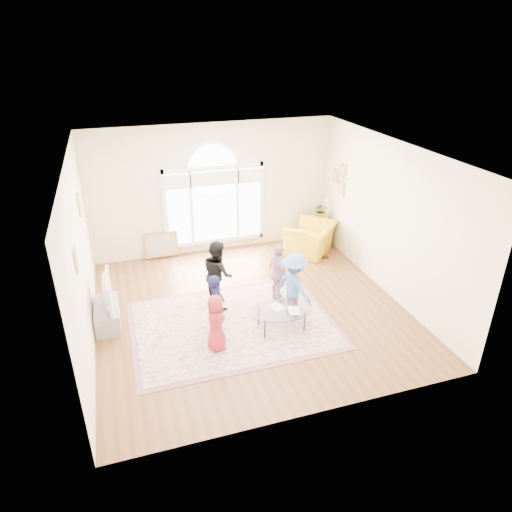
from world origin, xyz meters
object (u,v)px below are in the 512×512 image
object	(u,v)px
tv_console	(107,315)
armchair	(311,238)
area_rug	(233,324)
television	(104,292)
coffee_table	(281,311)

from	to	relation	value
tv_console	armchair	world-z (taller)	armchair
area_rug	armchair	xyz separation A→B (m)	(2.73, 2.52, 0.38)
television	armchair	size ratio (longest dim) A/B	0.87
coffee_table	armchair	size ratio (longest dim) A/B	1.04
television	area_rug	bearing A→B (deg)	-18.44
tv_console	armchair	xyz separation A→B (m)	(4.99, 1.77, 0.18)
coffee_table	armchair	xyz separation A→B (m)	(1.89, 2.92, -0.01)
tv_console	armchair	distance (m)	5.30
area_rug	coffee_table	world-z (taller)	coffee_table
coffee_table	armchair	distance (m)	3.47
television	coffee_table	bearing A→B (deg)	-20.29
television	coffee_table	xyz separation A→B (m)	(3.10, -1.15, -0.32)
area_rug	tv_console	xyz separation A→B (m)	(-2.26, 0.75, 0.20)
armchair	area_rug	bearing A→B (deg)	-2.68
area_rug	coffee_table	xyz separation A→B (m)	(0.84, -0.39, 0.39)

